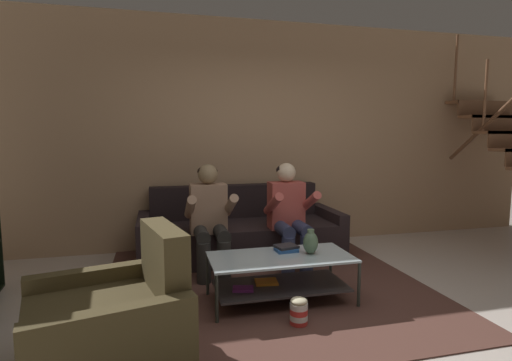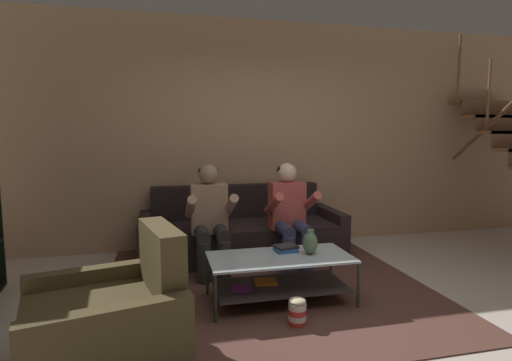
{
  "view_description": "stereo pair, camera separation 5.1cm",
  "coord_description": "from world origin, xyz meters",
  "px_view_note": "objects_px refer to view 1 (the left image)",
  "views": [
    {
      "loc": [
        -1.24,
        -2.66,
        1.45
      ],
      "look_at": [
        -0.32,
        1.01,
        1.02
      ],
      "focal_mm": 28.0,
      "sensor_mm": 36.0,
      "label": 1
    },
    {
      "loc": [
        -1.19,
        -2.68,
        1.45
      ],
      "look_at": [
        -0.32,
        1.01,
        1.02
      ],
      "focal_mm": 28.0,
      "sensor_mm": 36.0,
      "label": 2
    }
  ],
  "objects_px": {
    "couch": "(240,233)",
    "armchair": "(113,325)",
    "book_stack": "(286,248)",
    "person_seated_left": "(210,215)",
    "coffee_table": "(280,271)",
    "person_seated_right": "(289,211)",
    "popcorn_tub": "(299,311)",
    "vase": "(311,242)"
  },
  "relations": [
    {
      "from": "couch",
      "to": "coffee_table",
      "type": "height_order",
      "value": "couch"
    },
    {
      "from": "couch",
      "to": "person_seated_right",
      "type": "relative_size",
      "value": 2.07
    },
    {
      "from": "vase",
      "to": "armchair",
      "type": "relative_size",
      "value": 0.2
    },
    {
      "from": "couch",
      "to": "person_seated_left",
      "type": "xyz_separation_m",
      "value": [
        -0.43,
        -0.54,
        0.35
      ]
    },
    {
      "from": "vase",
      "to": "popcorn_tub",
      "type": "height_order",
      "value": "vase"
    },
    {
      "from": "couch",
      "to": "popcorn_tub",
      "type": "xyz_separation_m",
      "value": [
        0.07,
        -1.85,
        -0.16
      ]
    },
    {
      "from": "couch",
      "to": "person_seated_left",
      "type": "distance_m",
      "value": 0.77
    },
    {
      "from": "person_seated_right",
      "to": "armchair",
      "type": "distance_m",
      "value": 2.32
    },
    {
      "from": "person_seated_right",
      "to": "book_stack",
      "type": "relative_size",
      "value": 5.2
    },
    {
      "from": "couch",
      "to": "vase",
      "type": "xyz_separation_m",
      "value": [
        0.34,
        -1.39,
        0.24
      ]
    },
    {
      "from": "coffee_table",
      "to": "armchair",
      "type": "height_order",
      "value": "armchair"
    },
    {
      "from": "armchair",
      "to": "person_seated_left",
      "type": "bearing_deg",
      "value": 62.55
    },
    {
      "from": "popcorn_tub",
      "to": "vase",
      "type": "bearing_deg",
      "value": 59.15
    },
    {
      "from": "couch",
      "to": "coffee_table",
      "type": "relative_size",
      "value": 1.92
    },
    {
      "from": "person_seated_right",
      "to": "vase",
      "type": "bearing_deg",
      "value": -96.13
    },
    {
      "from": "book_stack",
      "to": "armchair",
      "type": "bearing_deg",
      "value": -149.28
    },
    {
      "from": "armchair",
      "to": "popcorn_tub",
      "type": "distance_m",
      "value": 1.35
    },
    {
      "from": "armchair",
      "to": "popcorn_tub",
      "type": "height_order",
      "value": "armchair"
    },
    {
      "from": "couch",
      "to": "armchair",
      "type": "relative_size",
      "value": 2.2
    },
    {
      "from": "armchair",
      "to": "coffee_table",
      "type": "bearing_deg",
      "value": 28.49
    },
    {
      "from": "couch",
      "to": "book_stack",
      "type": "bearing_deg",
      "value": -82.85
    },
    {
      "from": "coffee_table",
      "to": "vase",
      "type": "bearing_deg",
      "value": 0.31
    },
    {
      "from": "couch",
      "to": "person_seated_right",
      "type": "height_order",
      "value": "person_seated_right"
    },
    {
      "from": "popcorn_tub",
      "to": "couch",
      "type": "bearing_deg",
      "value": 92.16
    },
    {
      "from": "person_seated_right",
      "to": "coffee_table",
      "type": "xyz_separation_m",
      "value": [
        -0.38,
        -0.86,
        -0.35
      ]
    },
    {
      "from": "armchair",
      "to": "couch",
      "type": "bearing_deg",
      "value": 59.35
    },
    {
      "from": "vase",
      "to": "armchair",
      "type": "height_order",
      "value": "armchair"
    },
    {
      "from": "book_stack",
      "to": "armchair",
      "type": "xyz_separation_m",
      "value": [
        -1.4,
        -0.83,
        -0.15
      ]
    },
    {
      "from": "couch",
      "to": "coffee_table",
      "type": "distance_m",
      "value": 1.4
    },
    {
      "from": "person_seated_left",
      "to": "popcorn_tub",
      "type": "bearing_deg",
      "value": -68.98
    },
    {
      "from": "armchair",
      "to": "vase",
      "type": "bearing_deg",
      "value": 24.07
    },
    {
      "from": "coffee_table",
      "to": "book_stack",
      "type": "height_order",
      "value": "book_stack"
    },
    {
      "from": "person_seated_left",
      "to": "vase",
      "type": "distance_m",
      "value": 1.16
    },
    {
      "from": "couch",
      "to": "vase",
      "type": "relative_size",
      "value": 10.76
    },
    {
      "from": "person_seated_right",
      "to": "armchair",
      "type": "bearing_deg",
      "value": -137.05
    },
    {
      "from": "coffee_table",
      "to": "popcorn_tub",
      "type": "bearing_deg",
      "value": -88.48
    },
    {
      "from": "person_seated_left",
      "to": "armchair",
      "type": "relative_size",
      "value": 1.06
    },
    {
      "from": "coffee_table",
      "to": "armchair",
      "type": "bearing_deg",
      "value": -151.51
    },
    {
      "from": "coffee_table",
      "to": "popcorn_tub",
      "type": "height_order",
      "value": "coffee_table"
    },
    {
      "from": "person_seated_right",
      "to": "armchair",
      "type": "height_order",
      "value": "person_seated_right"
    },
    {
      "from": "couch",
      "to": "popcorn_tub",
      "type": "relative_size",
      "value": 10.9
    },
    {
      "from": "person_seated_left",
      "to": "coffee_table",
      "type": "bearing_deg",
      "value": -60.15
    }
  ]
}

